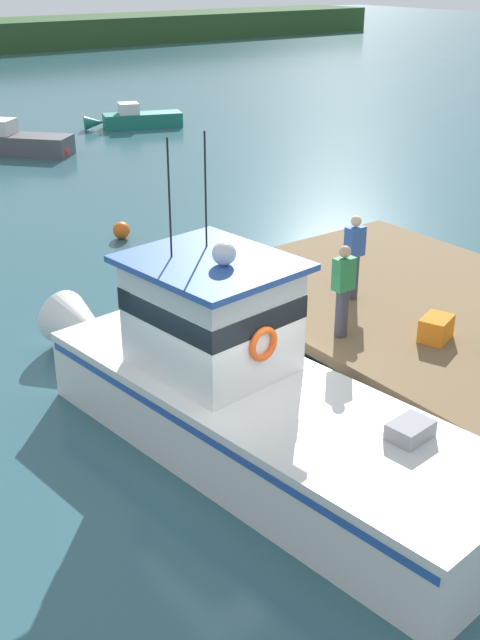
% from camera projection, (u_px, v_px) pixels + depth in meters
% --- Properties ---
extents(ground_plane, '(200.00, 200.00, 0.00)m').
position_uv_depth(ground_plane, '(231.00, 447.00, 12.58)').
color(ground_plane, '#2D5660').
extents(dock, '(6.00, 9.00, 1.20)m').
position_uv_depth(dock, '(439.00, 313.00, 14.72)').
color(dock, '#4C3D2D').
rests_on(dock, ground).
extents(main_fishing_boat, '(3.46, 9.95, 4.80)m').
position_uv_depth(main_fishing_boat, '(240.00, 391.00, 12.20)').
color(main_fishing_boat, silver).
rests_on(main_fishing_boat, ground).
extents(crate_single_far, '(0.72, 0.62, 0.41)m').
position_uv_depth(crate_single_far, '(436.00, 328.00, 13.34)').
color(crate_single_far, orange).
rests_on(crate_single_far, dock).
extents(deckhand_by_the_boat, '(0.36, 0.22, 1.63)m').
position_uv_depth(deckhand_by_the_boat, '(354.00, 256.00, 14.71)').
color(deckhand_by_the_boat, '#383842').
rests_on(deckhand_by_the_boat, dock).
extents(deckhand_further_back, '(0.36, 0.22, 1.63)m').
position_uv_depth(deckhand_further_back, '(343.00, 289.00, 13.20)').
color(deckhand_further_back, '#383842').
rests_on(deckhand_further_back, dock).
extents(moored_boat_mid_harbor, '(4.32, 4.65, 1.35)m').
position_uv_depth(moored_boat_mid_harbor, '(10.00, 142.00, 31.53)').
color(moored_boat_mid_harbor, '#4C4C51').
rests_on(moored_boat_mid_harbor, ground).
extents(moored_boat_off_the_point, '(4.52, 2.36, 1.14)m').
position_uv_depth(moored_boat_off_the_point, '(136.00, 119.00, 36.50)').
color(moored_boat_off_the_point, '#196B5B').
rests_on(moored_boat_off_the_point, ground).
extents(mooring_buoy_spare_mooring, '(0.48, 0.48, 0.48)m').
position_uv_depth(mooring_buoy_spare_mooring, '(121.00, 230.00, 21.94)').
color(mooring_buoy_spare_mooring, '#EA5B19').
rests_on(mooring_buoy_spare_mooring, ground).
extents(mooring_buoy_inshore, '(0.48, 0.48, 0.48)m').
position_uv_depth(mooring_buoy_inshore, '(63.00, 152.00, 30.97)').
color(mooring_buoy_inshore, red).
rests_on(mooring_buoy_inshore, ground).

